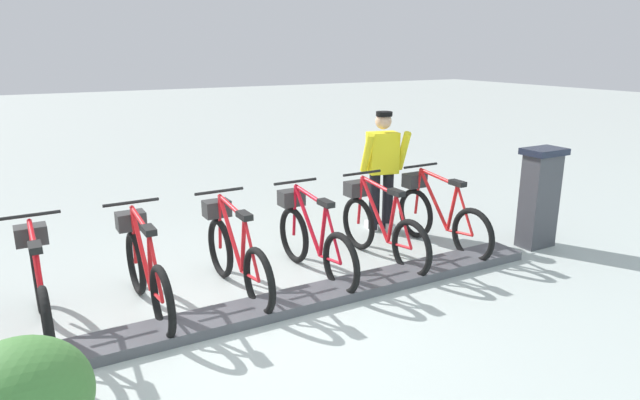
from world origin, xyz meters
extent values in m
plane|color=#A1AAA5|center=(0.00, 0.00, 0.00)|extent=(60.00, 60.00, 0.00)
cube|color=#47474C|center=(0.00, 0.00, 0.05)|extent=(0.44, 7.18, 0.10)
cube|color=#38383D|center=(0.05, -4.13, 0.60)|extent=(0.28, 0.44, 1.20)
cube|color=#194C8C|center=(0.20, -4.13, 0.95)|extent=(0.03, 0.30, 0.40)
cube|color=black|center=(0.05, -4.13, 1.24)|extent=(0.36, 0.52, 0.08)
torus|color=black|center=(0.03, -3.00, 0.33)|extent=(0.67, 0.08, 0.67)
torus|color=black|center=(1.07, -2.98, 0.33)|extent=(0.67, 0.08, 0.67)
cylinder|color=red|center=(0.73, -2.99, 0.61)|extent=(0.60, 0.06, 0.70)
cylinder|color=red|center=(0.39, -2.99, 0.58)|extent=(0.16, 0.05, 0.61)
cylinder|color=red|center=(0.67, -2.99, 0.92)|extent=(0.69, 0.06, 0.11)
cylinder|color=red|center=(0.24, -3.00, 0.31)|extent=(0.43, 0.04, 0.09)
cylinder|color=red|center=(0.18, -3.00, 0.61)|extent=(0.33, 0.04, 0.56)
cylinder|color=red|center=(1.04, -2.98, 0.64)|extent=(0.10, 0.04, 0.62)
cube|color=black|center=(0.33, -2.99, 0.91)|extent=(0.22, 0.10, 0.06)
cylinder|color=black|center=(1.01, -2.98, 1.00)|extent=(0.04, 0.54, 0.03)
cube|color=#2D2D2D|center=(1.12, -2.98, 0.78)|extent=(0.21, 0.28, 0.18)
torus|color=black|center=(0.03, -2.09, 0.33)|extent=(0.67, 0.08, 0.67)
torus|color=black|center=(1.07, -2.07, 0.33)|extent=(0.67, 0.08, 0.67)
cylinder|color=red|center=(0.73, -2.07, 0.61)|extent=(0.60, 0.06, 0.70)
cylinder|color=red|center=(0.39, -2.08, 0.58)|extent=(0.16, 0.05, 0.61)
cylinder|color=red|center=(0.67, -2.08, 0.92)|extent=(0.69, 0.06, 0.11)
cylinder|color=red|center=(0.24, -2.08, 0.31)|extent=(0.43, 0.04, 0.09)
cylinder|color=red|center=(0.18, -2.09, 0.61)|extent=(0.33, 0.04, 0.56)
cylinder|color=red|center=(1.04, -2.07, 0.64)|extent=(0.10, 0.04, 0.62)
cube|color=black|center=(0.33, -2.08, 0.91)|extent=(0.22, 0.10, 0.06)
cylinder|color=black|center=(1.01, -2.07, 1.00)|extent=(0.04, 0.54, 0.03)
cube|color=#2D2D2D|center=(1.12, -2.07, 0.78)|extent=(0.21, 0.28, 0.18)
torus|color=black|center=(0.03, -1.18, 0.33)|extent=(0.67, 0.08, 0.67)
torus|color=black|center=(1.07, -1.16, 0.33)|extent=(0.67, 0.08, 0.67)
cylinder|color=red|center=(0.73, -1.16, 0.61)|extent=(0.60, 0.06, 0.70)
cylinder|color=red|center=(0.39, -1.17, 0.58)|extent=(0.16, 0.05, 0.61)
cylinder|color=red|center=(0.67, -1.16, 0.92)|extent=(0.69, 0.06, 0.11)
cylinder|color=red|center=(0.24, -1.17, 0.31)|extent=(0.43, 0.04, 0.09)
cylinder|color=red|center=(0.18, -1.17, 0.61)|extent=(0.33, 0.04, 0.56)
cylinder|color=red|center=(1.04, -1.16, 0.64)|extent=(0.10, 0.04, 0.62)
cube|color=black|center=(0.33, -1.17, 0.91)|extent=(0.22, 0.10, 0.06)
cylinder|color=black|center=(1.01, -1.16, 1.00)|extent=(0.04, 0.54, 0.03)
cube|color=#2D2D2D|center=(1.12, -1.16, 0.78)|extent=(0.21, 0.28, 0.18)
torus|color=black|center=(0.03, -0.27, 0.33)|extent=(0.67, 0.08, 0.67)
torus|color=black|center=(1.07, -0.25, 0.33)|extent=(0.67, 0.08, 0.67)
cylinder|color=red|center=(0.73, -0.25, 0.61)|extent=(0.60, 0.06, 0.70)
cylinder|color=red|center=(0.39, -0.26, 0.58)|extent=(0.16, 0.05, 0.61)
cylinder|color=red|center=(0.67, -0.25, 0.92)|extent=(0.69, 0.06, 0.11)
cylinder|color=red|center=(0.24, -0.26, 0.31)|extent=(0.43, 0.04, 0.09)
cylinder|color=red|center=(0.18, -0.26, 0.61)|extent=(0.33, 0.04, 0.56)
cylinder|color=red|center=(1.04, -0.25, 0.64)|extent=(0.10, 0.04, 0.62)
cube|color=black|center=(0.33, -0.26, 0.91)|extent=(0.22, 0.10, 0.06)
cylinder|color=black|center=(1.01, -0.25, 1.00)|extent=(0.04, 0.54, 0.03)
cube|color=#2D2D2D|center=(1.12, -0.24, 0.78)|extent=(0.21, 0.28, 0.18)
torus|color=black|center=(0.03, 0.65, 0.33)|extent=(0.67, 0.08, 0.67)
torus|color=black|center=(1.07, 0.67, 0.33)|extent=(0.67, 0.08, 0.67)
cylinder|color=red|center=(0.73, 0.66, 0.61)|extent=(0.60, 0.06, 0.70)
cylinder|color=red|center=(0.39, 0.65, 0.58)|extent=(0.16, 0.05, 0.61)
cylinder|color=red|center=(0.67, 0.66, 0.92)|extent=(0.69, 0.06, 0.11)
cylinder|color=red|center=(0.24, 0.65, 0.31)|extent=(0.43, 0.04, 0.09)
cylinder|color=red|center=(0.18, 0.65, 0.61)|extent=(0.33, 0.04, 0.56)
cylinder|color=red|center=(1.04, 0.67, 0.64)|extent=(0.10, 0.04, 0.62)
cube|color=black|center=(0.33, 0.65, 0.91)|extent=(0.22, 0.10, 0.06)
cylinder|color=black|center=(1.01, 0.66, 1.00)|extent=(0.04, 0.54, 0.03)
cube|color=#2D2D2D|center=(1.12, 0.67, 0.78)|extent=(0.21, 0.28, 0.18)
torus|color=black|center=(0.03, 1.56, 0.33)|extent=(0.67, 0.08, 0.67)
torus|color=black|center=(1.07, 1.58, 0.33)|extent=(0.67, 0.08, 0.67)
cylinder|color=red|center=(0.73, 1.57, 0.61)|extent=(0.60, 0.06, 0.70)
cylinder|color=red|center=(0.39, 1.56, 0.58)|extent=(0.16, 0.05, 0.61)
cylinder|color=red|center=(0.67, 1.57, 0.92)|extent=(0.69, 0.06, 0.11)
cylinder|color=red|center=(0.24, 1.56, 0.31)|extent=(0.43, 0.04, 0.09)
cylinder|color=red|center=(0.18, 1.56, 0.61)|extent=(0.33, 0.04, 0.56)
cylinder|color=red|center=(1.04, 1.58, 0.64)|extent=(0.10, 0.04, 0.62)
cube|color=black|center=(0.33, 1.56, 0.91)|extent=(0.22, 0.10, 0.06)
cylinder|color=black|center=(1.01, 1.58, 1.00)|extent=(0.04, 0.54, 0.03)
cube|color=#2D2D2D|center=(1.12, 1.58, 0.78)|extent=(0.21, 0.28, 0.18)
cube|color=white|center=(1.48, -2.85, 0.05)|extent=(0.28, 0.17, 0.10)
cube|color=white|center=(1.65, -2.67, 0.05)|extent=(0.28, 0.17, 0.10)
cylinder|color=black|center=(1.54, -2.86, 0.43)|extent=(0.15, 0.15, 0.82)
cylinder|color=black|center=(1.59, -2.66, 0.43)|extent=(0.15, 0.15, 0.82)
cube|color=yellow|center=(1.57, -2.76, 1.10)|extent=(0.34, 0.45, 0.56)
cylinder|color=yellow|center=(1.41, -2.99, 1.13)|extent=(0.35, 0.17, 0.57)
cylinder|color=yellow|center=(1.53, -2.48, 1.13)|extent=(0.35, 0.17, 0.57)
sphere|color=tan|center=(1.57, -2.76, 1.53)|extent=(0.22, 0.22, 0.22)
cylinder|color=black|center=(1.55, -2.75, 1.63)|extent=(0.22, 0.22, 0.06)
ellipsoid|color=#3A6C2F|center=(-1.44, 1.74, 0.65)|extent=(0.76, 0.76, 0.64)
camera|label=1|loc=(-4.51, 1.58, 2.49)|focal=31.02mm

